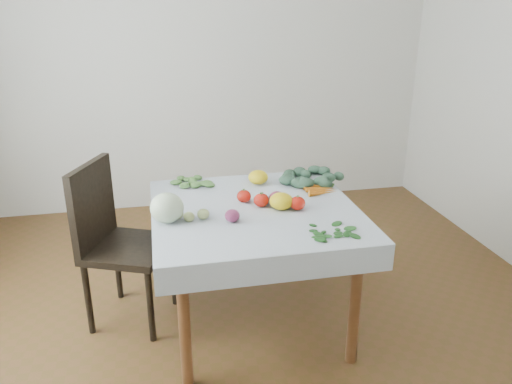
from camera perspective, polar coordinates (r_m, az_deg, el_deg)
ground at (r=3.14m, az=-0.12°, el=-14.67°), size 4.00×4.00×0.00m
back_wall at (r=4.54m, az=-5.42°, el=14.95°), size 4.00×0.04×2.70m
table at (r=2.80m, az=-0.13°, el=-3.77°), size 1.00×1.00×0.75m
tablecloth at (r=2.76m, az=-0.13°, el=-1.90°), size 1.12×1.12×0.01m
chair at (r=3.03m, az=-16.02°, el=-4.60°), size 0.58×0.58×0.98m
cabbage at (r=2.61m, az=-10.15°, el=-1.78°), size 0.18×0.18×0.16m
tomato_a at (r=2.80m, az=0.72°, el=-0.81°), size 0.09×0.09×0.06m
tomato_b at (r=2.74m, az=4.77°, el=-1.29°), size 0.10×0.10×0.08m
tomato_c at (r=2.83m, az=-1.39°, el=-0.49°), size 0.11×0.11×0.07m
tomato_d at (r=2.77m, az=0.59°, el=-0.94°), size 0.10×0.10×0.07m
heirloom_back at (r=3.11m, az=0.25°, el=1.71°), size 0.13×0.13×0.09m
heirloom_front at (r=2.74m, az=2.91°, el=-1.05°), size 0.17×0.17×0.09m
onion_a at (r=2.59m, az=-2.74°, el=-2.71°), size 0.10×0.10×0.07m
onion_b at (r=2.79m, az=2.41°, el=-0.71°), size 0.12×0.12×0.08m
tomatillo_cluster at (r=2.64m, az=-7.50°, el=-2.55°), size 0.10×0.12×0.05m
carrot_bunch at (r=3.03m, az=7.17°, el=0.38°), size 0.18×0.21×0.03m
kale_bunch at (r=3.17m, az=6.52°, el=1.58°), size 0.37×0.34×0.05m
basil_bunch at (r=2.51m, az=8.93°, el=-4.42°), size 0.23×0.19×0.01m
dill_bunch at (r=3.16m, az=-7.67°, el=1.24°), size 0.28×0.21×0.03m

